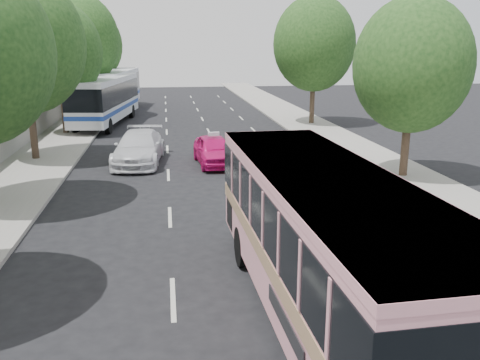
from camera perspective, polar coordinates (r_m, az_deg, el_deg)
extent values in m
plane|color=black|center=(14.50, -0.06, -8.97)|extent=(120.00, 120.00, 0.00)
cube|color=#9E998E|center=(34.26, -19.35, 4.40)|extent=(4.00, 90.00, 0.15)
cube|color=#9E998E|center=(35.19, 9.04, 5.31)|extent=(4.00, 90.00, 0.12)
cube|color=#9E998E|center=(34.53, -22.41, 5.58)|extent=(0.30, 90.00, 1.50)
cylinder|color=#38281E|center=(28.24, -22.27, 5.78)|extent=(0.36, 0.36, 3.80)
ellipsoid|color=#193F16|center=(27.95, -23.10, 13.88)|extent=(6.00, 6.00, 6.90)
sphere|color=#193F16|center=(27.59, -22.69, 16.43)|extent=(3.90, 3.90, 3.90)
cylinder|color=#38281E|center=(35.99, -19.16, 7.60)|extent=(0.36, 0.36, 3.50)
ellipsoid|color=#193F16|center=(35.75, -19.67, 13.44)|extent=(5.52, 5.52, 6.35)
sphere|color=#193F16|center=(35.38, -19.27, 15.26)|extent=(3.59, 3.59, 3.59)
cylinder|color=#38281E|center=(43.79, -17.18, 9.27)|extent=(0.36, 0.36, 3.99)
ellipsoid|color=#193F16|center=(43.61, -17.61, 14.76)|extent=(6.30, 6.30, 7.24)
sphere|color=#193F16|center=(43.29, -17.27, 16.46)|extent=(4.09, 4.09, 4.09)
cylinder|color=#38281E|center=(51.72, -16.09, 9.99)|extent=(0.36, 0.36, 3.72)
ellipsoid|color=#193F16|center=(51.56, -16.41, 14.33)|extent=(5.88, 5.88, 6.76)
sphere|color=#193F16|center=(51.22, -16.10, 15.67)|extent=(3.82, 3.82, 3.82)
cylinder|color=#38281E|center=(24.01, 18.09, 4.01)|extent=(0.36, 0.36, 3.23)
ellipsoid|color=#193F16|center=(23.64, 18.77, 12.12)|extent=(5.10, 5.10, 5.87)
sphere|color=#193F16|center=(23.54, 20.22, 14.48)|extent=(3.32, 3.31, 3.31)
cylinder|color=#38281E|center=(38.89, 8.11, 8.99)|extent=(0.36, 0.36, 3.80)
ellipsoid|color=#193F16|center=(38.68, 8.34, 14.89)|extent=(6.00, 6.00, 6.90)
sphere|color=#193F16|center=(38.52, 9.14, 16.65)|extent=(3.90, 3.90, 3.90)
cube|color=pink|center=(10.91, 9.40, -6.40)|extent=(2.94, 10.58, 2.81)
cube|color=#9E7A59|center=(11.03, 9.33, -7.97)|extent=(2.98, 10.60, 0.37)
cube|color=black|center=(10.73, 9.52, -3.84)|extent=(2.99, 10.61, 1.16)
cube|color=pink|center=(10.50, 9.71, 0.34)|extent=(2.96, 10.60, 0.17)
cylinder|color=black|center=(13.98, 0.32, -7.49)|extent=(0.35, 1.10, 1.09)
cylinder|color=black|center=(14.55, 9.43, -6.78)|extent=(0.35, 1.10, 1.09)
imported|color=#D3126C|center=(25.60, -2.95, 3.38)|extent=(2.07, 4.43, 1.47)
imported|color=silver|center=(26.32, -11.29, 3.58)|extent=(2.75, 5.73, 1.61)
cube|color=silver|center=(39.55, -14.84, 8.94)|extent=(4.09, 12.00, 2.99)
cube|color=black|center=(39.51, -14.88, 9.47)|extent=(4.15, 12.04, 1.47)
cube|color=navy|center=(39.63, -14.77, 7.85)|extent=(4.14, 12.03, 0.29)
cube|color=silver|center=(39.43, -14.98, 11.00)|extent=(4.12, 12.02, 0.14)
cylinder|color=black|center=(43.57, -14.93, 7.48)|extent=(0.46, 1.11, 1.08)
cylinder|color=black|center=(43.08, -12.08, 7.57)|extent=(0.46, 1.11, 1.08)
cylinder|color=black|center=(36.10, -17.96, 5.77)|extent=(0.46, 1.11, 1.08)
cylinder|color=black|center=(35.50, -14.56, 5.88)|extent=(0.46, 1.11, 1.08)
cube|color=silver|center=(47.01, -13.87, 9.98)|extent=(3.70, 12.31, 3.08)
cube|color=black|center=(46.98, -13.90, 10.44)|extent=(3.75, 12.34, 1.52)
cube|color=navy|center=(47.08, -13.81, 9.03)|extent=(3.74, 12.33, 0.30)
cube|color=silver|center=(46.91, -13.98, 11.76)|extent=(3.72, 12.33, 0.14)
cylinder|color=black|center=(51.12, -14.23, 8.59)|extent=(0.43, 1.14, 1.11)
cylinder|color=black|center=(50.73, -11.69, 8.69)|extent=(0.43, 1.14, 1.11)
cylinder|color=black|center=(43.27, -16.26, 7.36)|extent=(0.43, 1.14, 1.11)
cylinder|color=black|center=(42.81, -13.27, 7.48)|extent=(0.43, 1.14, 1.11)
cube|color=silver|center=(25.45, -2.98, 5.19)|extent=(0.56, 0.22, 0.18)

